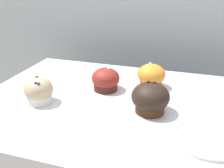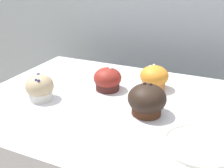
% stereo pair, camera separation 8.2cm
% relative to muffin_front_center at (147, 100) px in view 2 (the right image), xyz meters
% --- Properties ---
extents(wall_back, '(3.20, 0.10, 1.80)m').
position_rel_muffin_front_center_xyz_m(wall_back, '(-0.04, 0.64, -0.08)').
color(wall_back, '#A8B2B7').
rests_on(wall_back, ground).
extents(muffin_front_center, '(0.11, 0.11, 0.09)m').
position_rel_muffin_front_center_xyz_m(muffin_front_center, '(0.00, 0.00, 0.00)').
color(muffin_front_center, '#472616').
rests_on(muffin_front_center, display_counter).
extents(muffin_back_left, '(0.09, 0.09, 0.09)m').
position_rel_muffin_front_center_xyz_m(muffin_back_left, '(-0.33, -0.05, -0.00)').
color(muffin_back_left, silver).
rests_on(muffin_back_left, display_counter).
extents(muffin_back_right, '(0.09, 0.09, 0.08)m').
position_rel_muffin_front_center_xyz_m(muffin_back_right, '(-0.17, 0.11, -0.01)').
color(muffin_back_right, '#4A201C').
rests_on(muffin_back_right, display_counter).
extents(muffin_front_left, '(0.10, 0.10, 0.08)m').
position_rel_muffin_front_center_xyz_m(muffin_front_left, '(-0.03, 0.18, -0.00)').
color(muffin_front_left, '#CD773C').
rests_on(muffin_front_left, display_counter).
extents(serving_plate, '(0.17, 0.17, 0.01)m').
position_rel_muffin_front_center_xyz_m(serving_plate, '(0.16, -0.10, -0.04)').
color(serving_plate, beige).
rests_on(serving_plate, display_counter).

